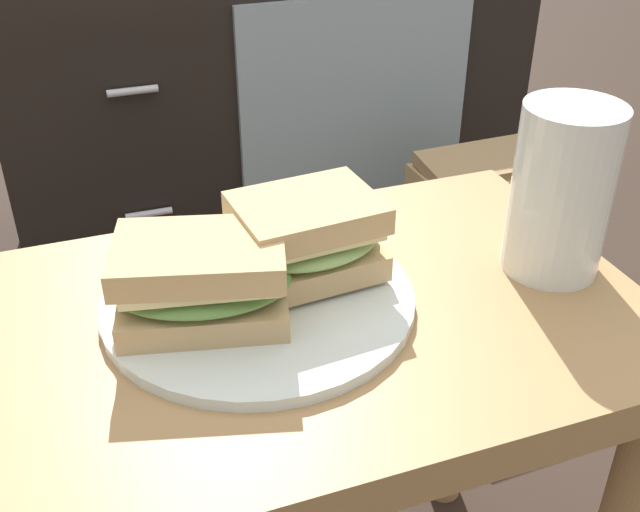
# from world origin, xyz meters

# --- Properties ---
(side_table) EXTENTS (0.56, 0.36, 0.46)m
(side_table) POSITION_xyz_m (0.00, 0.00, 0.37)
(side_table) COLOR #A37A4C
(side_table) RESTS_ON ground
(tv_cabinet) EXTENTS (0.96, 0.46, 0.58)m
(tv_cabinet) POSITION_xyz_m (0.22, 0.95, 0.29)
(tv_cabinet) COLOR black
(tv_cabinet) RESTS_ON ground
(plate) EXTENTS (0.25, 0.25, 0.01)m
(plate) POSITION_xyz_m (-0.03, 0.02, 0.47)
(plate) COLOR silver
(plate) RESTS_ON side_table
(sandwich_front) EXTENTS (0.15, 0.12, 0.07)m
(sandwich_front) POSITION_xyz_m (-0.08, 0.01, 0.50)
(sandwich_front) COLOR tan
(sandwich_front) RESTS_ON plate
(sandwich_back) EXTENTS (0.13, 0.10, 0.07)m
(sandwich_back) POSITION_xyz_m (0.02, 0.04, 0.51)
(sandwich_back) COLOR tan
(sandwich_back) RESTS_ON plate
(beer_glass) EXTENTS (0.08, 0.08, 0.15)m
(beer_glass) POSITION_xyz_m (0.22, -0.01, 0.53)
(beer_glass) COLOR silver
(beer_glass) RESTS_ON side_table
(paper_bag) EXTENTS (0.23, 0.13, 0.32)m
(paper_bag) POSITION_xyz_m (0.48, 0.49, 0.15)
(paper_bag) COLOR tan
(paper_bag) RESTS_ON ground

